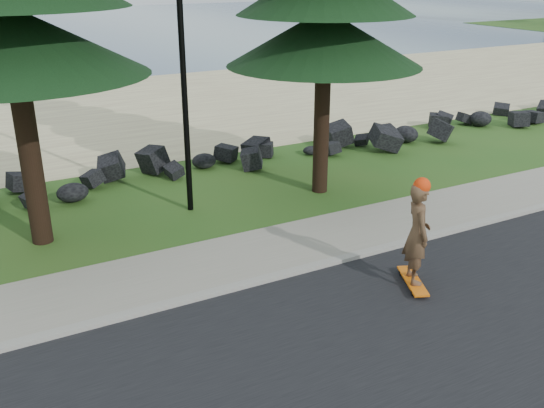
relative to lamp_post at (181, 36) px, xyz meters
name	(u,v)px	position (x,y,z in m)	size (l,w,h in m)	color
ground	(248,262)	(0.00, -3.20, -4.13)	(160.00, 160.00, 0.00)	#27571B
road	(388,389)	(0.00, -7.70, -4.12)	(160.00, 7.00, 0.02)	black
kerb	(269,278)	(0.00, -4.10, -4.08)	(160.00, 0.20, 0.10)	#9C998D
sidewalk	(244,256)	(0.00, -3.00, -4.09)	(160.00, 2.00, 0.08)	gray
beach_sand	(87,115)	(0.00, 11.30, -4.13)	(160.00, 15.00, 0.01)	tan
seawall_boulders	(159,181)	(0.00, 2.40, -4.13)	(60.00, 2.40, 1.10)	black
lamp_post	(181,36)	(0.00, 0.00, 0.00)	(0.25, 0.14, 8.14)	black
skateboarder	(417,234)	(2.28, -5.55, -3.06)	(0.71, 1.16, 2.13)	orange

